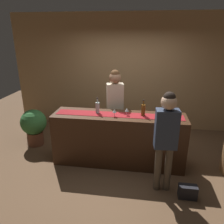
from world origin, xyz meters
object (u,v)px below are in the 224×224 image
Objects in this scene: wine_glass_mid_counter at (114,111)px; customer_sipping at (166,133)px; wine_bottle_clear at (98,107)px; bartender at (115,101)px; handbag at (188,192)px; potted_plant_tall at (34,125)px; wine_bottle_amber at (143,110)px; wine_glass_near_customer at (127,110)px.

wine_glass_mid_counter is 1.05m from customer_sipping.
wine_glass_mid_counter is at bearing -21.59° from wine_bottle_clear.
bartender is at bearing 122.33° from customer_sipping.
wine_bottle_clear is at bearing 150.82° from handbag.
customer_sipping is (0.86, -0.59, -0.09)m from wine_glass_mid_counter.
handbag is at bearing -31.06° from wine_glass_mid_counter.
wine_bottle_clear is at bearing 144.50° from customer_sipping.
wine_bottle_amber is at bearing -10.10° from potted_plant_tall.
wine_glass_near_customer is at bearing 23.78° from wine_glass_mid_counter.
wine_bottle_amber is 0.81m from bartender.
handbag is (1.33, -1.43, -0.97)m from bartender.
wine_glass_near_customer reaches higher than handbag.
wine_glass_mid_counter is 1.77m from handbag.
wine_bottle_clear is 0.18× the size of customer_sipping.
wine_glass_near_customer is 1.67m from handbag.
wine_bottle_clear is 1.00× the size of wine_bottle_amber.
bartender is (-0.59, 0.56, -0.04)m from wine_bottle_amber.
customer_sipping is at bearing -63.49° from wine_bottle_amber.
wine_bottle_amber is 2.52m from potted_plant_tall.
handbag is at bearing -22.51° from potted_plant_tall.
wine_bottle_amber reaches higher than wine_glass_mid_counter.
wine_bottle_clear and wine_bottle_amber have the same top height.
customer_sipping reaches higher than wine_bottle_clear.
wine_bottle_clear is 0.36m from wine_glass_mid_counter.
bartender is at bearing 64.91° from wine_bottle_clear.
handbag is at bearing -49.67° from wine_bottle_amber.
wine_glass_mid_counter is 0.17× the size of potted_plant_tall.
customer_sipping reaches higher than potted_plant_tall.
wine_glass_near_customer is 0.08× the size of bartender.
potted_plant_tall is at bearing 167.82° from wine_glass_near_customer.
wine_glass_near_customer is (0.55, -0.04, -0.01)m from wine_bottle_clear.
bartender reaches higher than wine_glass_mid_counter.
wine_bottle_clear is 0.84m from wine_bottle_amber.
bartender is at bearing 4.04° from potted_plant_tall.
wine_bottle_amber is at bearing 13.46° from wine_glass_mid_counter.
potted_plant_tall is (-2.76, 1.14, -0.53)m from customer_sipping.
wine_bottle_amber is 0.18× the size of bartender.
wine_bottle_amber is (0.84, -0.01, 0.00)m from wine_bottle_clear.
customer_sipping is at bearing 157.45° from handbag.
wine_glass_mid_counter reaches higher than handbag.
potted_plant_tall is at bearing 163.81° from wine_glass_mid_counter.
bartender is (-0.08, 0.68, -0.03)m from wine_glass_mid_counter.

